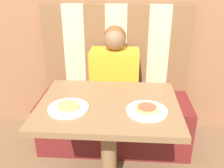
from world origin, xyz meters
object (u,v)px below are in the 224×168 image
at_px(person, 115,68).
at_px(plate_left, 68,108).
at_px(pizza_right, 147,108).
at_px(pizza_left, 68,106).
at_px(plate_right, 147,111).

xyz_separation_m(person, plate_left, (-0.22, -0.70, 0.01)).
xyz_separation_m(person, pizza_right, (0.22, -0.70, 0.02)).
distance_m(person, pizza_left, 0.73).
bearing_deg(person, plate_left, -107.27).
bearing_deg(plate_right, pizza_right, 0.00).
bearing_deg(plate_left, plate_right, 0.00).
height_order(person, pizza_right, person).
bearing_deg(plate_right, person, 107.27).
relative_size(plate_right, pizza_right, 1.76).
xyz_separation_m(plate_left, plate_right, (0.43, 0.00, 0.00)).
bearing_deg(pizza_left, plate_left, 0.00).
height_order(plate_left, plate_right, same).
relative_size(pizza_left, pizza_right, 1.00).
bearing_deg(pizza_left, person, 72.73).
relative_size(person, plate_right, 2.70).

